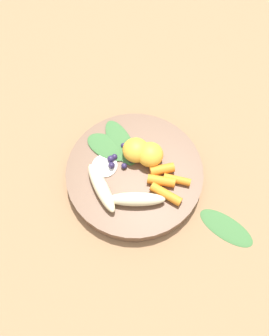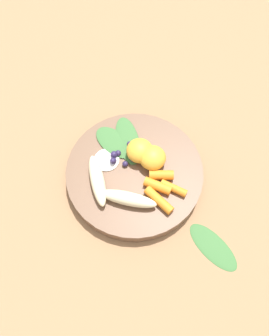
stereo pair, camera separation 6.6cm
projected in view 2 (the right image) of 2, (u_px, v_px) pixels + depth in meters
ground_plane at (134, 176)px, 0.70m from camera, size 2.40×2.40×0.00m
bowl at (134, 173)px, 0.69m from camera, size 0.28×0.28×0.03m
banana_peeled_left at (128, 199)px, 0.63m from camera, size 0.06×0.11×0.03m
banana_peeled_right at (97, 180)px, 0.65m from camera, size 0.11×0.05×0.03m
orange_segment_near at (140, 151)px, 0.67m from camera, size 0.05×0.05×0.04m
orange_segment_far at (153, 158)px, 0.66m from camera, size 0.05×0.05×0.04m
carrot_front at (159, 200)px, 0.64m from camera, size 0.06×0.06×0.02m
carrot_mid_left at (158, 186)px, 0.65m from camera, size 0.04×0.06×0.02m
carrot_mid_right at (174, 188)px, 0.65m from camera, size 0.04×0.05×0.01m
carrot_rear at (161, 175)px, 0.66m from camera, size 0.02×0.05×0.02m
blueberry_pile at (123, 156)px, 0.68m from camera, size 0.06×0.05×0.02m
coconut_shred_patch at (107, 160)px, 0.68m from camera, size 0.05×0.05×0.00m
kale_leaf_left at (128, 140)px, 0.70m from camera, size 0.13×0.07×0.01m
kale_leaf_right at (114, 142)px, 0.70m from camera, size 0.11×0.10×0.01m
kale_leaf_stray at (213, 247)px, 0.63m from camera, size 0.12×0.11×0.01m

